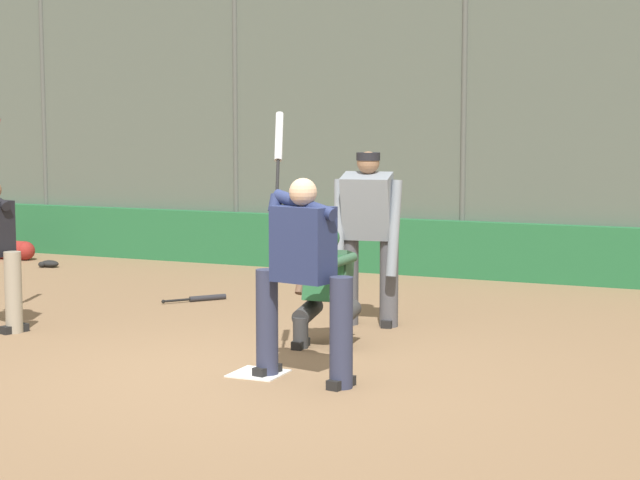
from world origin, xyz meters
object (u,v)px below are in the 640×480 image
at_px(batter_at_plate, 303,271).
at_px(fielding_glove_on_dirt, 49,264).
at_px(umpire_home, 368,232).
at_px(spare_bat_near_backstop, 203,298).
at_px(catcher_behind_plate, 326,285).
at_px(equipment_bag_dugout_side, 3,249).

height_order(batter_at_plate, fielding_glove_on_dirt, batter_at_plate).
height_order(umpire_home, fielding_glove_on_dirt, umpire_home).
height_order(spare_bat_near_backstop, fielding_glove_on_dirt, fielding_glove_on_dirt).
bearing_deg(umpire_home, catcher_behind_plate, 81.99).
relative_size(batter_at_plate, fielding_glove_on_dirt, 7.68).
xyz_separation_m(spare_bat_near_backstop, fielding_glove_on_dirt, (3.54, -1.66, 0.02)).
bearing_deg(umpire_home, equipment_bag_dugout_side, -29.15).
bearing_deg(umpire_home, spare_bat_near_backstop, -23.43).
xyz_separation_m(umpire_home, equipment_bag_dugout_side, (7.17, -2.85, -0.84)).
bearing_deg(spare_bat_near_backstop, fielding_glove_on_dirt, 103.79).
relative_size(fielding_glove_on_dirt, equipment_bag_dugout_side, 0.25).
bearing_deg(umpire_home, fielding_glove_on_dirt, -29.11).
bearing_deg(catcher_behind_plate, umpire_home, -94.38).
bearing_deg(catcher_behind_plate, batter_at_plate, 101.50).
bearing_deg(spare_bat_near_backstop, umpire_home, -66.97).
bearing_deg(catcher_behind_plate, fielding_glove_on_dirt, -34.06).
xyz_separation_m(catcher_behind_plate, spare_bat_near_backstop, (2.36, -1.77, -0.56)).
bearing_deg(batter_at_plate, spare_bat_near_backstop, -37.22).
bearing_deg(equipment_bag_dugout_side, catcher_behind_plate, 151.18).
distance_m(spare_bat_near_backstop, equipment_bag_dugout_side, 5.27).
height_order(batter_at_plate, catcher_behind_plate, batter_at_plate).
xyz_separation_m(batter_at_plate, umpire_home, (0.36, -2.43, 0.07)).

